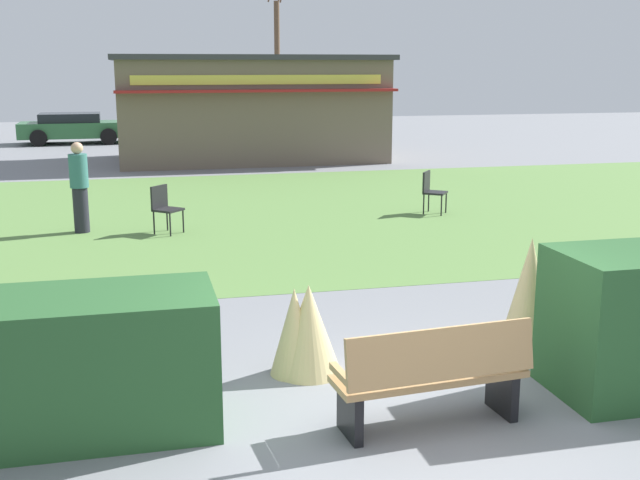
{
  "coord_description": "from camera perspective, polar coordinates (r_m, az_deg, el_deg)",
  "views": [
    {
      "loc": [
        -2.13,
        -5.91,
        3.08
      ],
      "look_at": [
        0.1,
        3.48,
        0.91
      ],
      "focal_mm": 43.99,
      "sensor_mm": 36.0,
      "label": 1
    }
  ],
  "objects": [
    {
      "name": "lawn_patch",
      "position": [
        16.56,
        -5.75,
        1.89
      ],
      "size": [
        36.0,
        12.0,
        0.01
      ],
      "primitive_type": "cube",
      "color": "#5B8442",
      "rests_on": "ground_plane"
    },
    {
      "name": "park_bench",
      "position": [
        6.85,
        8.22,
        -9.73
      ],
      "size": [
        1.74,
        0.67,
        0.95
      ],
      "color": "tan",
      "rests_on": "ground_plane"
    },
    {
      "name": "ornamental_grass_behind_center",
      "position": [
        8.56,
        14.96,
        -4.16
      ],
      "size": [
        0.65,
        0.65,
        1.33
      ],
      "primitive_type": "cone",
      "color": "#D1BC7F",
      "rests_on": "ground_plane"
    },
    {
      "name": "hedge_left",
      "position": [
        7.0,
        -16.6,
        -8.61
      ],
      "size": [
        2.17,
        1.1,
        1.2
      ],
      "primitive_type": "cube",
      "color": "#28562B",
      "rests_on": "ground_plane"
    },
    {
      "name": "cafe_chair_center",
      "position": [
        16.64,
        8.09,
        3.71
      ],
      "size": [
        0.62,
        0.62,
        0.89
      ],
      "color": "black",
      "rests_on": "ground_plane"
    },
    {
      "name": "tree_left_bg",
      "position": [
        41.12,
        -3.14,
        12.89
      ],
      "size": [
        0.91,
        0.96,
        7.27
      ],
      "color": "brown",
      "rests_on": "ground_plane"
    },
    {
      "name": "ornamental_grass_behind_right",
      "position": [
        7.95,
        -0.82,
        -6.52
      ],
      "size": [
        0.67,
        0.67,
        0.93
      ],
      "primitive_type": "cone",
      "color": "#D1BC7F",
      "rests_on": "ground_plane"
    },
    {
      "name": "person_strolling",
      "position": [
        15.21,
        -17.09,
        3.72
      ],
      "size": [
        0.34,
        0.34,
        1.69
      ],
      "rotation": [
        0.0,
        0.0,
        4.84
      ],
      "color": "#23232D",
      "rests_on": "ground_plane"
    },
    {
      "name": "ground_plane",
      "position": [
        7.0,
        5.94,
        -13.51
      ],
      "size": [
        80.0,
        80.0,
        0.0
      ],
      "primitive_type": "plane",
      "color": "slate"
    },
    {
      "name": "food_kiosk",
      "position": [
        26.11,
        -5.16,
        9.57
      ],
      "size": [
        8.67,
        4.98,
        3.37
      ],
      "color": "#6B5B4C",
      "rests_on": "ground_plane"
    },
    {
      "name": "parked_car_west_slot",
      "position": [
        32.93,
        -17.49,
        7.83
      ],
      "size": [
        4.23,
        2.12,
        1.2
      ],
      "color": "#2D6638",
      "rests_on": "ground_plane"
    },
    {
      "name": "cafe_chair_east",
      "position": [
        14.81,
        -11.27,
        2.5
      ],
      "size": [
        0.62,
        0.62,
        0.89
      ],
      "color": "black",
      "rests_on": "ground_plane"
    },
    {
      "name": "parked_car_center_slot",
      "position": [
        32.96,
        -8.72,
        8.27
      ],
      "size": [
        4.35,
        2.35,
        1.2
      ],
      "color": "navy",
      "rests_on": "ground_plane"
    },
    {
      "name": "ornamental_grass_behind_left",
      "position": [
        7.94,
        -1.87,
        -6.65
      ],
      "size": [
        0.5,
        0.5,
        0.9
      ],
      "primitive_type": "cone",
      "color": "#D1BC7F",
      "rests_on": "ground_plane"
    }
  ]
}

